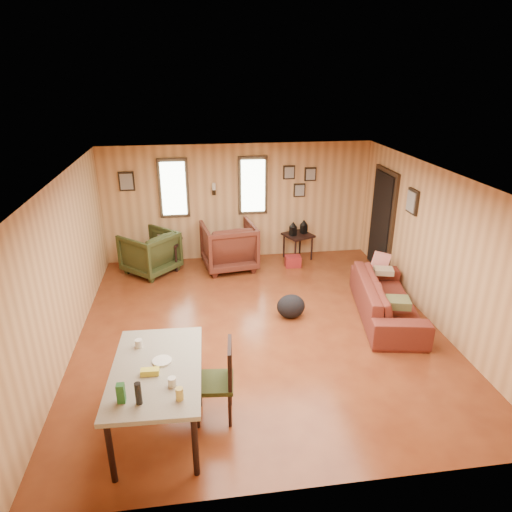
{
  "coord_description": "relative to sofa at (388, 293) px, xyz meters",
  "views": [
    {
      "loc": [
        -0.93,
        -6.12,
        3.75
      ],
      "look_at": [
        0.0,
        0.4,
        1.05
      ],
      "focal_mm": 32.0,
      "sensor_mm": 36.0,
      "label": 1
    }
  ],
  "objects": [
    {
      "name": "room",
      "position": [
        -1.92,
        0.2,
        0.78
      ],
      "size": [
        5.54,
        6.04,
        2.44
      ],
      "color": "brown",
      "rests_on": "ground"
    },
    {
      "name": "sofa",
      "position": [
        0.0,
        0.0,
        0.0
      ],
      "size": [
        1.01,
        2.24,
        0.84
      ],
      "primitive_type": "imported",
      "rotation": [
        0.0,
        0.0,
        1.39
      ],
      "color": "maroon",
      "rests_on": "ground"
    },
    {
      "name": "recliner_brown",
      "position": [
        -2.36,
        2.34,
        0.1
      ],
      "size": [
        1.13,
        1.07,
        1.04
      ],
      "primitive_type": "imported",
      "rotation": [
        0.0,
        0.0,
        3.28
      ],
      "color": "#4F2217",
      "rests_on": "ground"
    },
    {
      "name": "recliner_green",
      "position": [
        -3.91,
        2.34,
        0.04
      ],
      "size": [
        1.22,
        1.22,
        0.92
      ],
      "primitive_type": "imported",
      "rotation": [
        0.0,
        0.0,
        -2.33
      ],
      "color": "#303719",
      "rests_on": "ground"
    },
    {
      "name": "end_table",
      "position": [
        -3.6,
        2.51,
        -0.03
      ],
      "size": [
        0.65,
        0.61,
        0.71
      ],
      "rotation": [
        0.0,
        0.0,
        -0.21
      ],
      "color": "black",
      "rests_on": "ground"
    },
    {
      "name": "side_table",
      "position": [
        -0.87,
        2.62,
        0.15
      ],
      "size": [
        0.69,
        0.69,
        0.85
      ],
      "rotation": [
        0.0,
        0.0,
        0.39
      ],
      "color": "black",
      "rests_on": "ground"
    },
    {
      "name": "cooler",
      "position": [
        -1.06,
        2.21,
        -0.31
      ],
      "size": [
        0.32,
        0.24,
        0.22
      ],
      "rotation": [
        0.0,
        0.0,
        -0.04
      ],
      "color": "maroon",
      "rests_on": "ground"
    },
    {
      "name": "backpack",
      "position": [
        -1.54,
        0.18,
        -0.22
      ],
      "size": [
        0.52,
        0.43,
        0.4
      ],
      "rotation": [
        0.0,
        0.0,
        -0.21
      ],
      "color": "black",
      "rests_on": "ground"
    },
    {
      "name": "sofa_pillows",
      "position": [
        0.1,
        0.21,
        0.08
      ],
      "size": [
        0.72,
        1.69,
        0.34
      ],
      "rotation": [
        0.0,
        0.0,
        -0.24
      ],
      "color": "brown",
      "rests_on": "sofa"
    },
    {
      "name": "dining_table",
      "position": [
        -3.51,
        -2.06,
        0.31
      ],
      "size": [
        1.0,
        1.61,
        1.04
      ],
      "rotation": [
        0.0,
        0.0,
        -0.03
      ],
      "color": "gray",
      "rests_on": "ground"
    },
    {
      "name": "dining_chair",
      "position": [
        -2.83,
        -1.95,
        0.12
      ],
      "size": [
        0.48,
        0.48,
        0.97
      ],
      "rotation": [
        0.0,
        0.0,
        -0.1
      ],
      "color": "#303719",
      "rests_on": "ground"
    }
  ]
}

